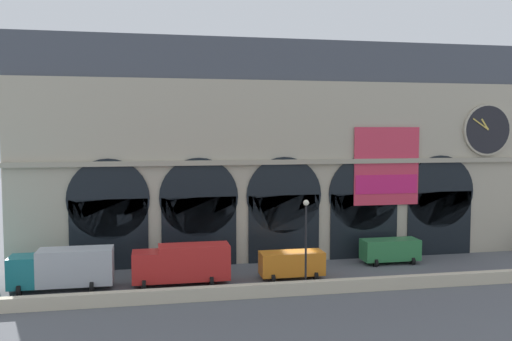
{
  "coord_description": "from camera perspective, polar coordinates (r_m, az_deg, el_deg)",
  "views": [
    {
      "loc": [
        -11.72,
        -42.35,
        12.02
      ],
      "look_at": [
        -2.6,
        5.0,
        8.45
      ],
      "focal_mm": 37.73,
      "sensor_mm": 36.0,
      "label": 1
    }
  ],
  "objects": [
    {
      "name": "box_truck_midwest",
      "position": [
        42.95,
        -7.78,
        -9.71
      ],
      "size": [
        7.5,
        2.91,
        3.12
      ],
      "color": "red",
      "rests_on": "ground"
    },
    {
      "name": "van_center",
      "position": [
        44.49,
        3.81,
        -9.79
      ],
      "size": [
        5.2,
        2.48,
        2.2
      ],
      "color": "orange",
      "rests_on": "ground"
    },
    {
      "name": "ground_plane",
      "position": [
        45.56,
        4.49,
        -11.08
      ],
      "size": [
        200.0,
        200.0,
        0.0
      ],
      "primitive_type": "plane",
      "color": "#54565B"
    },
    {
      "name": "box_truck_west",
      "position": [
        43.68,
        -19.73,
        -9.69
      ],
      "size": [
        7.5,
        2.91,
        3.12
      ],
      "color": "#19727A",
      "rests_on": "ground"
    },
    {
      "name": "station_building",
      "position": [
        51.42,
        2.34,
        1.89
      ],
      "size": [
        48.06,
        5.73,
        20.38
      ],
      "color": "#B2A891",
      "rests_on": "ground"
    },
    {
      "name": "van_mideast",
      "position": [
        50.79,
        14.03,
        -8.15
      ],
      "size": [
        5.2,
        2.48,
        2.2
      ],
      "color": "#2D7A42",
      "rests_on": "ground"
    },
    {
      "name": "quay_parapet_wall",
      "position": [
        40.87,
        6.37,
        -12.2
      ],
      "size": [
        90.0,
        0.7,
        0.96
      ],
      "primitive_type": "cube",
      "color": "beige",
      "rests_on": "ground"
    },
    {
      "name": "street_lamp_quayside",
      "position": [
        40.53,
        5.31,
        -6.61
      ],
      "size": [
        0.44,
        0.44,
        6.9
      ],
      "color": "black",
      "rests_on": "ground"
    }
  ]
}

